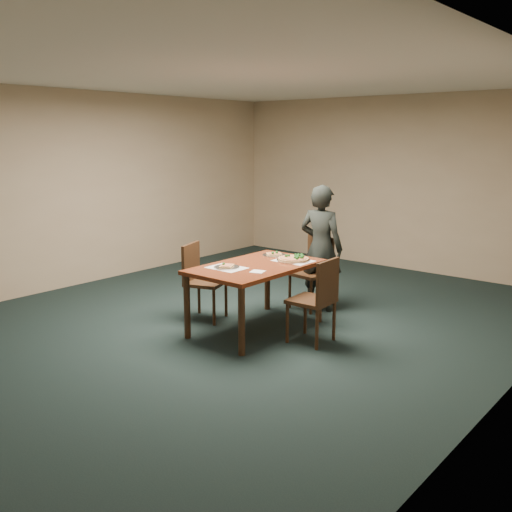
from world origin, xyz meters
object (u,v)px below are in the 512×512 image
Objects in this scene: chair_left at (200,277)px; slice_plate_near at (227,267)px; chair_right at (318,296)px; dining_table at (256,273)px; diner at (321,248)px; slice_plate_far at (274,254)px; pizza_pan at (294,259)px; chair_far at (314,268)px.

chair_left reaches higher than slice_plate_near.
chair_right is at bearing 23.49° from slice_plate_near.
slice_plate_near is (0.62, -0.20, 0.25)m from chair_left.
diner is at bearing 84.73° from dining_table.
diner is at bearing -54.82° from chair_left.
chair_right is (1.54, 0.20, 0.00)m from chair_left.
slice_plate_near is at bearing -70.00° from chair_right.
chair_right is 1.06m from slice_plate_far.
chair_left is at bearing -171.07° from dining_table.
pizza_pan is (0.97, 0.56, 0.26)m from chair_left.
pizza_pan is at bearing 65.16° from slice_plate_near.
chair_left is at bearing -150.10° from pizza_pan.
chair_far is 2.37× the size of pizza_pan.
slice_plate_near is at bearing -127.79° from chair_left.
pizza_pan is (-0.57, 0.35, 0.26)m from chair_right.
dining_table is 5.36× the size of slice_plate_near.
slice_plate_far is at bearing -63.18° from chair_left.
dining_table is 0.96× the size of diner.
chair_far is at bearing 89.46° from dining_table.
chair_right is at bearing 6.05° from dining_table.
slice_plate_near is (-0.25, -1.46, -0.02)m from diner.
dining_table is at bearing 64.94° from slice_plate_near.
slice_plate_far is (-0.93, 0.45, 0.25)m from chair_right.
slice_plate_far is (-0.17, -0.61, 0.25)m from chair_far.
chair_far is at bearing 74.46° from slice_plate_far.
slice_plate_near is at bearing 73.84° from diner.
diner is at bearing -151.25° from chair_right.
diner is (0.09, -0.01, 0.27)m from chair_far.
diner is 0.71m from pizza_pan.
diner is 5.61× the size of slice_plate_far.
diner is at bearing 66.49° from slice_plate_far.
chair_far is 1.31m from chair_right.
slice_plate_far is (-0.36, 0.09, -0.01)m from pizza_pan.
slice_plate_far is at bearing 60.22° from diner.
chair_left is 1.56m from diner.
chair_left is 3.25× the size of slice_plate_far.
pizza_pan is at bearing -125.29° from chair_right.
slice_plate_far is at bearing 165.56° from pizza_pan.
slice_plate_far is at bearing -119.12° from chair_right.
slice_plate_near is (-0.35, -0.75, -0.01)m from pizza_pan.
chair_right is 1.03m from slice_plate_near.
chair_right is at bearing -31.81° from pizza_pan.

